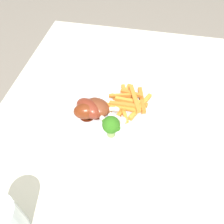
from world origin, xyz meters
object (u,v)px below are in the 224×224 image
Objects in this scene: dining_table at (109,164)px; chicken_drumstick_near at (98,108)px; dinner_plate at (112,118)px; chicken_drumstick_far at (90,109)px; carrot_fries_pile at (128,101)px; fork at (179,81)px; chicken_drumstick_extra at (89,111)px; water_glass at (4,222)px; broccoli_floret_front at (111,125)px.

chicken_drumstick_near reaches higher than dining_table.
dinner_plate reaches higher than dining_table.
dinner_plate is 2.21× the size of chicken_drumstick_far.
dinner_plate is at bearing 144.42° from carrot_fries_pile.
carrot_fries_pile is at bearing 106.56° from fork.
chicken_drumstick_far is at bearing 115.25° from chicken_drumstick_near.
fork is at bearing -42.38° from dinner_plate.
chicken_drumstick_near is 0.28m from fork.
dining_table is 0.18m from chicken_drumstick_extra.
carrot_fries_pile is (0.12, -0.03, 0.15)m from dining_table.
fork is 1.78× the size of water_glass.
chicken_drumstick_far reaches higher than dining_table.
carrot_fries_pile reaches higher than dining_table.
dinner_plate is 0.07m from broccoli_floret_front.
water_glass is (-0.24, 0.14, 0.17)m from dining_table.
fork is (0.19, -0.17, -0.00)m from dinner_plate.
broccoli_floret_front is 0.42× the size of carrot_fries_pile.
dinner_plate is at bearing -86.70° from chicken_drumstick_far.
chicken_drumstick_extra reaches higher than dinner_plate.
chicken_drumstick_near is (-0.04, 0.07, 0.00)m from carrot_fries_pile.
fork is (0.18, -0.21, -0.03)m from chicken_drumstick_near.
water_glass reaches higher than dinner_plate.
chicken_drumstick_near is (0.01, 0.04, 0.03)m from dinner_plate.
broccoli_floret_front is 0.08m from chicken_drumstick_extra.
chicken_drumstick_near is 0.02m from chicken_drumstick_far.
chicken_drumstick_near reaches higher than fork.
water_glass is (-0.31, 0.08, 0.02)m from chicken_drumstick_far.
water_glass is (-0.50, 0.31, 0.05)m from fork.
dining_table is 8.48× the size of chicken_drumstick_far.
water_glass is at bearing 119.30° from fork.
dining_table is 16.97× the size of broccoli_floret_front.
chicken_drumstick_extra is at bearing 97.92° from dinner_plate.
fork is at bearing -50.09° from chicken_drumstick_far.
dining_table is at bearing -150.96° from chicken_drumstick_near.
carrot_fries_pile is 0.11m from chicken_drumstick_far.
chicken_drumstick_far is at bearing 93.30° from dinner_plate.
chicken_drumstick_near is at bearing -56.51° from chicken_drumstick_extra.
carrot_fries_pile is 1.37× the size of water_glass.
chicken_drumstick_far is at bearing 42.78° from dining_table.
broccoli_floret_front is (0.01, -0.00, 0.17)m from dining_table.
chicken_drumstick_far reaches higher than chicken_drumstick_near.
broccoli_floret_front is at bearing 165.31° from carrot_fries_pile.
chicken_drumstick_near is (0.06, 0.05, -0.02)m from broccoli_floret_front.
dinner_plate is 2.13× the size of chicken_drumstick_near.
carrot_fries_pile is 0.40m from water_glass.
chicken_drumstick_far reaches higher than fork.
water_glass reaches higher than dining_table.
fork is (0.20, -0.23, -0.03)m from chicken_drumstick_extra.
chicken_drumstick_far is at bearing 51.77° from broccoli_floret_front.
chicken_drumstick_near is at bearing 120.81° from carrot_fries_pile.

